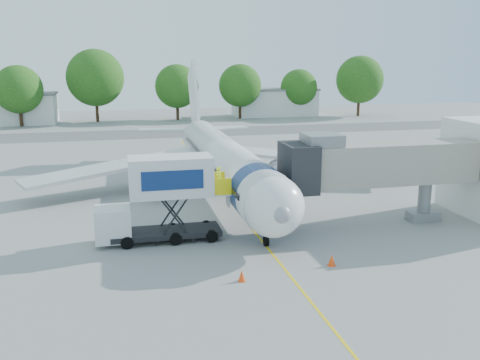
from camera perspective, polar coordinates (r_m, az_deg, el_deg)
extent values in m
plane|color=gray|center=(42.61, -0.70, -2.75)|extent=(160.00, 160.00, 0.00)
cube|color=yellow|center=(42.61, -0.70, -2.75)|extent=(0.15, 70.00, 0.01)
cube|color=#59595B|center=(83.32, -6.95, 5.01)|extent=(120.00, 10.00, 0.01)
cylinder|color=white|center=(44.77, -1.54, 1.97)|extent=(3.70, 28.00, 3.70)
sphere|color=white|center=(31.55, 3.59, -2.84)|extent=(3.70, 3.70, 3.70)
sphere|color=gray|center=(30.13, 4.44, -3.63)|extent=(1.10, 1.10, 1.10)
cone|color=white|center=(61.29, -4.75, 4.97)|extent=(3.70, 6.00, 3.70)
cube|color=white|center=(61.82, -4.96, 8.96)|extent=(0.35, 7.26, 8.29)
cube|color=silver|center=(50.69, 7.68, 2.38)|extent=(16.17, 9.32, 1.42)
cube|color=silver|center=(47.47, -13.11, 1.41)|extent=(16.17, 9.32, 1.42)
cylinder|color=#999BA0|center=(47.90, 4.57, 0.60)|extent=(2.10, 3.60, 2.10)
cylinder|color=#999BA0|center=(45.84, -8.65, -0.08)|extent=(2.10, 3.60, 2.10)
cube|color=black|center=(31.15, 3.76, -2.20)|extent=(2.60, 1.39, 0.81)
cylinder|color=navy|center=(34.33, 2.16, -1.50)|extent=(3.73, 2.00, 3.73)
cylinder|color=silver|center=(33.60, 2.80, -5.85)|extent=(0.16, 0.16, 1.50)
cylinder|color=black|center=(33.74, 2.79, -6.54)|extent=(0.25, 0.64, 0.64)
cylinder|color=black|center=(48.73, 0.77, -0.17)|extent=(0.35, 0.90, 0.90)
cylinder|color=black|center=(47.78, -5.30, -0.49)|extent=(0.35, 0.90, 0.90)
cube|color=gray|center=(38.21, 14.92, 1.73)|extent=(13.60, 2.60, 2.80)
cube|color=black|center=(35.78, 6.25, 1.34)|extent=(2.00, 3.20, 3.20)
cube|color=slate|center=(36.02, 8.73, 4.25)|extent=(2.40, 2.40, 0.80)
cylinder|color=slate|center=(40.59, 19.05, -2.11)|extent=(0.90, 0.90, 3.00)
cube|color=slate|center=(40.89, 18.93, -3.66)|extent=(2.20, 1.20, 0.70)
cylinder|color=black|center=(40.43, 17.85, -3.77)|extent=(0.30, 0.70, 0.70)
cylinder|color=black|center=(41.37, 19.99, -3.56)|extent=(0.30, 0.70, 0.70)
cube|color=black|center=(34.97, -7.89, -5.54)|extent=(7.00, 2.30, 0.35)
cube|color=silver|center=(34.61, -13.39, -4.58)|extent=(2.20, 2.20, 2.10)
cube|color=black|center=(34.48, -13.43, -3.87)|extent=(1.90, 2.10, 0.70)
cube|color=silver|center=(34.00, -7.41, 0.42)|extent=(5.20, 2.40, 2.50)
cube|color=navy|center=(32.82, -7.19, -0.04)|extent=(3.80, 0.04, 1.20)
cube|color=silver|center=(34.72, -2.18, -1.25)|extent=(1.10, 2.20, 0.10)
cube|color=yellow|center=(33.59, -1.84, -0.77)|extent=(1.10, 0.06, 1.10)
cube|color=yellow|center=(35.59, -2.51, 0.02)|extent=(1.10, 0.06, 1.10)
cylinder|color=black|center=(34.37, -3.04, -6.03)|extent=(0.80, 0.25, 0.80)
cylinder|color=black|center=(36.33, -3.62, -4.96)|extent=(0.80, 0.25, 0.80)
cylinder|color=black|center=(33.91, -11.95, -6.57)|extent=(0.80, 0.25, 0.80)
cylinder|color=black|center=(35.90, -12.03, -5.46)|extent=(0.80, 0.25, 0.80)
imported|color=#C8ED19|center=(34.51, -2.26, 0.12)|extent=(0.55, 0.68, 1.61)
cube|color=silver|center=(25.40, 2.83, -12.66)|extent=(3.21, 1.77, 1.25)
cube|color=navy|center=(25.23, 2.84, -11.84)|extent=(1.86, 1.61, 0.31)
cylinder|color=black|center=(24.77, 0.25, -14.17)|extent=(0.64, 0.26, 0.63)
cylinder|color=black|center=(25.87, -0.27, -12.92)|extent=(0.64, 0.26, 0.63)
cylinder|color=black|center=(25.29, 6.00, -13.64)|extent=(0.64, 0.26, 0.63)
cylinder|color=black|center=(26.37, 5.23, -12.44)|extent=(0.64, 0.26, 0.63)
cone|color=#FF430D|center=(31.14, 9.76, -8.41)|extent=(0.43, 0.43, 0.68)
cube|color=#FF430D|center=(31.26, 9.74, -8.95)|extent=(0.39, 0.39, 0.04)
cone|color=#FF430D|center=(28.72, 0.19, -10.18)|extent=(0.38, 0.38, 0.61)
cube|color=#FF430D|center=(28.83, 0.19, -10.71)|extent=(0.35, 0.35, 0.03)
cube|color=silver|center=(102.27, -24.06, 6.88)|extent=(18.00, 8.00, 5.00)
cube|color=slate|center=(102.07, -24.20, 8.36)|extent=(18.40, 8.40, 0.30)
cube|color=silver|center=(106.97, 3.71, 8.21)|extent=(16.00, 7.00, 5.00)
cube|color=slate|center=(106.77, 3.73, 9.63)|extent=(16.40, 7.40, 0.30)
cylinder|color=#382314|center=(97.47, -22.33, 6.36)|extent=(0.56, 0.56, 3.58)
sphere|color=#1E4913|center=(97.12, -22.56, 8.92)|extent=(7.96, 7.96, 7.96)
cylinder|color=#382314|center=(100.02, -15.00, 7.32)|extent=(0.56, 0.56, 4.53)
sphere|color=#1E4913|center=(99.65, -15.19, 10.48)|extent=(10.06, 10.06, 10.06)
cylinder|color=#382314|center=(100.02, -6.68, 7.40)|extent=(0.56, 0.56, 3.58)
sphere|color=#1E4913|center=(99.68, -6.74, 9.90)|extent=(7.96, 7.96, 7.96)
cylinder|color=#382314|center=(101.79, 0.00, 7.59)|extent=(0.56, 0.56, 3.58)
sphere|color=#1E4913|center=(101.46, 0.00, 10.04)|extent=(7.95, 7.95, 7.95)
cylinder|color=#382314|center=(106.46, 6.24, 7.66)|extent=(0.56, 0.56, 3.21)
sphere|color=#1E4913|center=(106.16, 6.29, 9.76)|extent=(7.14, 7.14, 7.14)
cylinder|color=#382314|center=(108.42, 12.52, 7.76)|extent=(0.56, 0.56, 4.12)
sphere|color=#1E4913|center=(108.09, 12.65, 10.42)|extent=(9.15, 9.15, 9.15)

